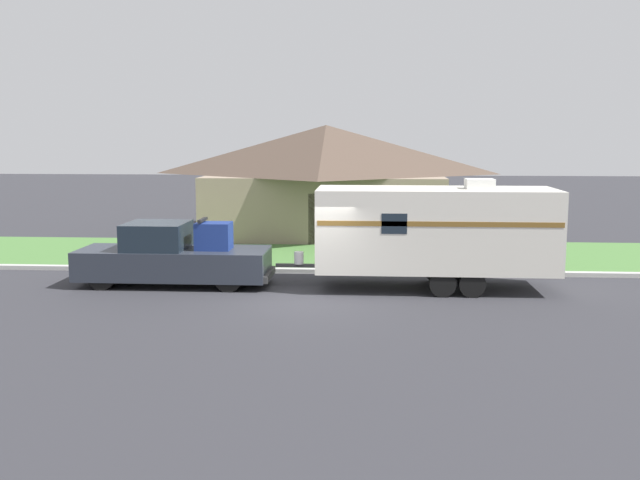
% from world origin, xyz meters
% --- Properties ---
extents(ground_plane, '(120.00, 120.00, 0.00)m').
position_xyz_m(ground_plane, '(0.00, 0.00, 0.00)').
color(ground_plane, '#2D2D33').
extents(curb_strip, '(80.00, 0.30, 0.14)m').
position_xyz_m(curb_strip, '(0.00, 3.75, 0.07)').
color(curb_strip, '#ADADA8').
rests_on(curb_strip, ground_plane).
extents(lawn_strip, '(80.00, 7.00, 0.03)m').
position_xyz_m(lawn_strip, '(0.00, 7.40, 0.01)').
color(lawn_strip, '#477538').
rests_on(lawn_strip, ground_plane).
extents(house_across_street, '(11.01, 7.82, 4.88)m').
position_xyz_m(house_across_street, '(-0.29, 13.19, 2.53)').
color(house_across_street, gray).
rests_on(house_across_street, ground_plane).
extents(pickup_truck, '(5.74, 1.97, 2.01)m').
position_xyz_m(pickup_truck, '(-4.18, 1.64, 0.84)').
color(pickup_truck, black).
rests_on(pickup_truck, ground_plane).
extents(travel_trailer, '(8.06, 2.43, 3.21)m').
position_xyz_m(travel_trailer, '(3.57, 1.64, 1.74)').
color(travel_trailer, black).
rests_on(travel_trailer, ground_plane).
extents(mailbox, '(0.48, 0.20, 1.38)m').
position_xyz_m(mailbox, '(6.72, 4.87, 1.06)').
color(mailbox, brown).
rests_on(mailbox, ground_plane).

